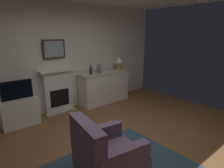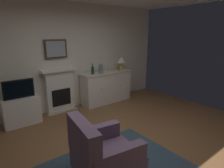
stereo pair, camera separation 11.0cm
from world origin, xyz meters
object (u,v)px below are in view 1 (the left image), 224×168
at_px(vase_decorative, 99,69).
at_px(tv_set, 17,90).
at_px(framed_picture, 54,49).
at_px(armchair, 106,155).
at_px(wine_bottle, 91,70).
at_px(table_lamp, 119,61).
at_px(wine_glass_center, 106,68).
at_px(sideboard_cabinet, 104,87).
at_px(tv_cabinet, 19,112).
at_px(wine_glass_left, 103,68).
at_px(fireplace_unit, 58,91).

height_order(vase_decorative, tv_set, vase_decorative).
height_order(framed_picture, armchair, framed_picture).
bearing_deg(wine_bottle, table_lamp, -0.81).
height_order(table_lamp, tv_set, table_lamp).
bearing_deg(framed_picture, wine_glass_center, -10.48).
bearing_deg(sideboard_cabinet, tv_cabinet, 179.63).
distance_m(vase_decorative, tv_set, 2.10).
bearing_deg(wine_glass_center, tv_set, 179.44).
height_order(sideboard_cabinet, table_lamp, table_lamp).
relative_size(table_lamp, tv_set, 0.65).
height_order(framed_picture, sideboard_cabinet, framed_picture).
bearing_deg(wine_glass_left, wine_glass_center, -4.49).
distance_m(framed_picture, wine_bottle, 1.09).
height_order(table_lamp, tv_cabinet, table_lamp).
bearing_deg(tv_cabinet, armchair, -80.11).
xyz_separation_m(framed_picture, armchair, (-0.54, -2.69, -1.20)).
distance_m(sideboard_cabinet, armchair, 3.10).
bearing_deg(framed_picture, sideboard_cabinet, -9.47).
distance_m(framed_picture, wine_glass_left, 1.41).
height_order(table_lamp, wine_bottle, table_lamp).
bearing_deg(wine_glass_center, armchair, -128.11).
bearing_deg(wine_bottle, tv_set, -179.32).
bearing_deg(wine_bottle, framed_picture, 166.87).
bearing_deg(vase_decorative, sideboard_cabinet, 12.79).
bearing_deg(wine_glass_center, framed_picture, 169.52).
xyz_separation_m(framed_picture, tv_set, (-0.97, -0.23, -0.78)).
xyz_separation_m(vase_decorative, armchair, (-1.66, -2.42, -0.64)).
relative_size(wine_bottle, vase_decorative, 1.03).
distance_m(wine_glass_center, vase_decorative, 0.26).
distance_m(sideboard_cabinet, wine_glass_center, 0.56).
distance_m(wine_bottle, tv_cabinet, 1.99).
height_order(table_lamp, vase_decorative, table_lamp).
relative_size(vase_decorative, armchair, 0.31).
xyz_separation_m(framed_picture, wine_glass_center, (1.37, -0.25, -0.58)).
bearing_deg(armchair, tv_cabinet, 99.89).
relative_size(wine_glass_left, wine_glass_center, 1.00).
distance_m(fireplace_unit, tv_cabinet, 1.02).
relative_size(wine_bottle, armchair, 0.32).
height_order(sideboard_cabinet, tv_set, tv_set).
distance_m(table_lamp, armchair, 3.55).
bearing_deg(tv_set, tv_cabinet, 90.00).
height_order(wine_glass_center, tv_cabinet, wine_glass_center).
height_order(framed_picture, wine_bottle, framed_picture).
bearing_deg(sideboard_cabinet, wine_glass_center, -40.34).
xyz_separation_m(tv_set, armchair, (0.43, -2.46, -0.42)).
height_order(sideboard_cabinet, wine_glass_left, wine_glass_left).
distance_m(fireplace_unit, vase_decorative, 1.23).
bearing_deg(sideboard_cabinet, wine_glass_left, -162.97).
bearing_deg(wine_glass_center, vase_decorative, -175.79).
bearing_deg(wine_glass_left, fireplace_unit, 171.00).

